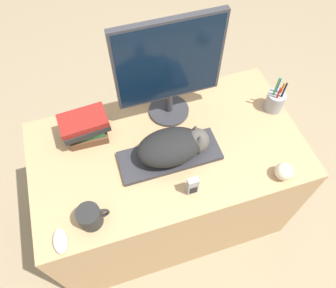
{
  "coord_description": "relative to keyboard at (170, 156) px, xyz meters",
  "views": [
    {
      "loc": [
        -0.25,
        -0.43,
        2.07
      ],
      "look_at": [
        -0.0,
        0.35,
        0.82
      ],
      "focal_mm": 35.0,
      "sensor_mm": 36.0,
      "label": 1
    }
  ],
  "objects": [
    {
      "name": "cat",
      "position": [
        0.02,
        0.0,
        0.08
      ],
      "size": [
        0.34,
        0.19,
        0.13
      ],
      "color": "black",
      "rests_on": "keyboard"
    },
    {
      "name": "coffee_mug",
      "position": [
        -0.4,
        -0.2,
        0.04
      ],
      "size": [
        0.13,
        0.1,
        0.1
      ],
      "color": "black",
      "rests_on": "desk"
    },
    {
      "name": "ground_plane",
      "position": [
        0.01,
        -0.31,
        -0.78
      ],
      "size": [
        12.0,
        12.0,
        0.0
      ],
      "primitive_type": "plane",
      "color": "#998466"
    },
    {
      "name": "desk",
      "position": [
        0.01,
        0.05,
        -0.39
      ],
      "size": [
        1.3,
        0.72,
        0.76
      ],
      "color": "tan",
      "rests_on": "ground_plane"
    },
    {
      "name": "computer_mouse",
      "position": [
        -0.53,
        -0.25,
        0.0
      ],
      "size": [
        0.06,
        0.1,
        0.03
      ],
      "color": "silver",
      "rests_on": "desk"
    },
    {
      "name": "monitor",
      "position": [
        0.08,
        0.26,
        0.3
      ],
      "size": [
        0.49,
        0.2,
        0.55
      ],
      "color": "#333338",
      "rests_on": "desk"
    },
    {
      "name": "keyboard",
      "position": [
        0.0,
        0.0,
        0.0
      ],
      "size": [
        0.47,
        0.18,
        0.02
      ],
      "color": "#2D2D33",
      "rests_on": "desk"
    },
    {
      "name": "baseball",
      "position": [
        0.45,
        -0.25,
        0.03
      ],
      "size": [
        0.08,
        0.08,
        0.08
      ],
      "color": "beige",
      "rests_on": "desk"
    },
    {
      "name": "book_stack",
      "position": [
        -0.34,
        0.23,
        0.06
      ],
      "size": [
        0.23,
        0.16,
        0.14
      ],
      "color": "brown",
      "rests_on": "desk"
    },
    {
      "name": "pen_cup",
      "position": [
        0.59,
        0.12,
        0.04
      ],
      "size": [
        0.09,
        0.09,
        0.22
      ],
      "color": "#939399",
      "rests_on": "desk"
    },
    {
      "name": "phone",
      "position": [
        0.04,
        -0.19,
        0.04
      ],
      "size": [
        0.05,
        0.03,
        0.1
      ],
      "color": "#99999E",
      "rests_on": "desk"
    }
  ]
}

